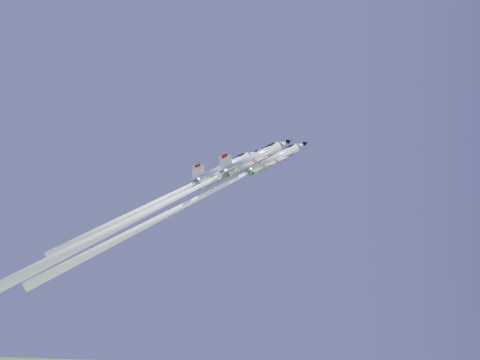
# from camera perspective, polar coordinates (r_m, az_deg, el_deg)

# --- Properties ---
(jet_lead) EXTENTS (38.41, 25.08, 40.61)m
(jet_lead) POSITION_cam_1_polar(r_m,az_deg,el_deg) (99.21, -5.32, -2.37)
(jet_lead) COLOR white
(jet_left) EXTENTS (35.84, 23.40, 36.39)m
(jet_left) POSITION_cam_1_polar(r_m,az_deg,el_deg) (103.96, -9.85, -3.31)
(jet_left) COLOR white
(jet_right) EXTENTS (38.55, 25.16, 39.79)m
(jet_right) POSITION_cam_1_polar(r_m,az_deg,el_deg) (92.52, -8.18, -2.59)
(jet_right) COLOR white
(jet_slot) EXTENTS (28.69, 18.72, 27.82)m
(jet_slot) POSITION_cam_1_polar(r_m,az_deg,el_deg) (95.86, -7.59, -1.70)
(jet_slot) COLOR white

